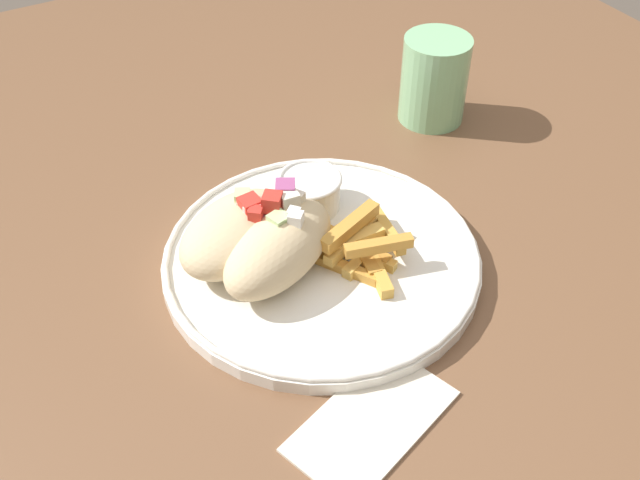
# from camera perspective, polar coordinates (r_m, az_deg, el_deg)

# --- Properties ---
(table) EXTENTS (1.30, 1.30, 0.71)m
(table) POSITION_cam_1_polar(r_m,az_deg,el_deg) (0.79, -1.58, -3.39)
(table) COLOR brown
(table) RESTS_ON ground_plane
(napkin) EXTENTS (0.15, 0.11, 0.00)m
(napkin) POSITION_cam_1_polar(r_m,az_deg,el_deg) (0.60, 3.94, -13.59)
(napkin) COLOR silver
(napkin) RESTS_ON table
(plate) EXTENTS (0.30, 0.30, 0.02)m
(plate) POSITION_cam_1_polar(r_m,az_deg,el_deg) (0.70, 0.00, -1.46)
(plate) COLOR white
(plate) RESTS_ON table
(pita_sandwich_near) EXTENTS (0.15, 0.12, 0.07)m
(pita_sandwich_near) POSITION_cam_1_polar(r_m,az_deg,el_deg) (0.67, -3.14, -0.48)
(pita_sandwich_near) COLOR beige
(pita_sandwich_near) RESTS_ON plate
(pita_sandwich_far) EXTENTS (0.15, 0.13, 0.06)m
(pita_sandwich_far) POSITION_cam_1_polar(r_m,az_deg,el_deg) (0.69, -6.36, 0.57)
(pita_sandwich_far) COLOR beige
(pita_sandwich_far) RESTS_ON plate
(fries_pile) EXTENTS (0.09, 0.10, 0.04)m
(fries_pile) POSITION_cam_1_polar(r_m,az_deg,el_deg) (0.69, 3.14, -0.52)
(fries_pile) COLOR #E5B251
(fries_pile) RESTS_ON plate
(sauce_ramekin) EXTENTS (0.06, 0.06, 0.04)m
(sauce_ramekin) POSITION_cam_1_polar(r_m,az_deg,el_deg) (0.74, -0.77, 3.84)
(sauce_ramekin) COLOR white
(sauce_ramekin) RESTS_ON plate
(water_glass) EXTENTS (0.08, 0.08, 0.10)m
(water_glass) POSITION_cam_1_polar(r_m,az_deg,el_deg) (0.90, 8.66, 11.73)
(water_glass) COLOR #8CCC93
(water_glass) RESTS_ON table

